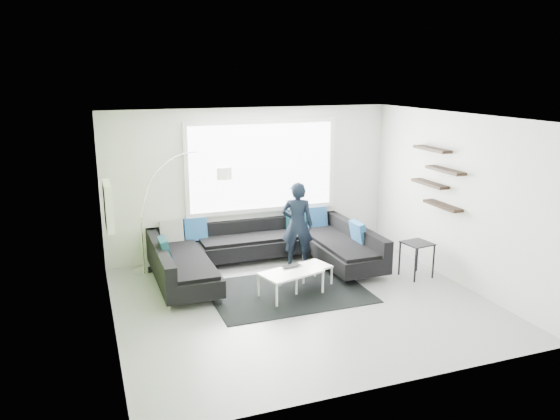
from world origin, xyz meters
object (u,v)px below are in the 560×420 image
object	(u,v)px
sectional_sofa	(264,253)
arc_lamp	(141,216)
person	(297,225)
laptop	(293,267)
side_table	(416,260)
coffee_table	(299,279)

from	to	relation	value
sectional_sofa	arc_lamp	xyz separation A→B (m)	(-1.99, 0.70, 0.67)
person	laptop	size ratio (longest dim) A/B	4.31
sectional_sofa	arc_lamp	bearing A→B (deg)	160.44
side_table	arc_lamp	bearing A→B (deg)	157.65
side_table	laptop	size ratio (longest dim) A/B	1.70
person	coffee_table	bearing A→B (deg)	94.13
arc_lamp	side_table	size ratio (longest dim) A/B	3.36
sectional_sofa	side_table	world-z (taller)	sectional_sofa
coffee_table	person	world-z (taller)	person
arc_lamp	laptop	size ratio (longest dim) A/B	5.70
sectional_sofa	arc_lamp	size ratio (longest dim) A/B	1.84
arc_lamp	laptop	bearing A→B (deg)	-53.02
coffee_table	arc_lamp	xyz separation A→B (m)	(-2.25, 1.69, 0.83)
side_table	laptop	distance (m)	2.24
side_table	laptop	world-z (taller)	side_table
person	laptop	xyz separation A→B (m)	(-0.51, -1.08, -0.37)
sectional_sofa	laptop	xyz separation A→B (m)	(0.16, -0.98, 0.05)
side_table	person	size ratio (longest dim) A/B	0.39
side_table	person	bearing A→B (deg)	145.14
sectional_sofa	arc_lamp	world-z (taller)	arc_lamp
coffee_table	side_table	bearing A→B (deg)	-18.82
sectional_sofa	person	xyz separation A→B (m)	(0.66, 0.10, 0.42)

